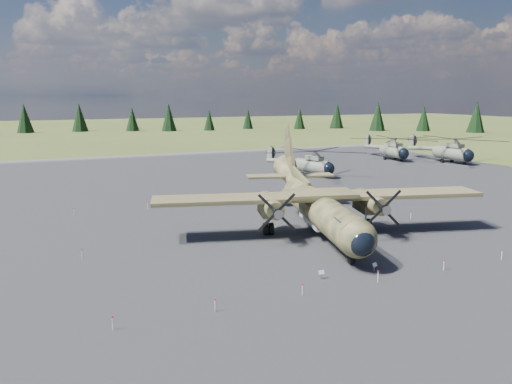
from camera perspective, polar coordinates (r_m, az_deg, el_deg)
name	(u,v)px	position (r m, az deg, el deg)	size (l,w,h in m)	color
ground	(270,237)	(46.41, 1.57, -5.11)	(500.00, 500.00, 0.00)	#5B652D
apron	(231,214)	(55.32, -2.85, -2.48)	(120.00, 120.00, 0.04)	#5B5B60
transport_plane	(316,201)	(47.89, 6.93, -1.07)	(30.67, 27.44, 10.19)	#313A1F
helicopter_near	(312,158)	(80.87, 6.46, 3.89)	(21.27, 21.34, 4.21)	slate
helicopter_mid	(394,144)	(104.53, 15.46, 5.26)	(19.24, 21.57, 4.49)	slate
helicopter_far	(453,145)	(103.61, 21.55, 4.97)	(19.78, 22.74, 4.80)	slate
info_placard_left	(321,273)	(36.22, 7.47, -9.18)	(0.43, 0.22, 0.65)	gray
info_placard_right	(375,266)	(38.42, 13.40, -8.19)	(0.45, 0.29, 0.66)	gray
barrier_fence	(266,232)	(46.02, 1.09, -4.59)	(33.12, 29.62, 0.85)	silver
treeline	(300,192)	(41.78, 5.09, 0.00)	(321.86, 314.19, 10.95)	black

